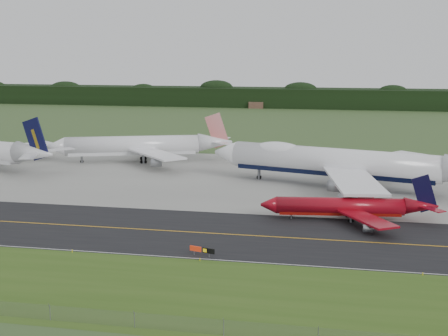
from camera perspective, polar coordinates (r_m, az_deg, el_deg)
ground at (r=128.07m, az=1.49°, el=-5.61°), size 600.00×600.00×0.00m
grass_verge at (r=95.63m, az=-2.09°, el=-11.43°), size 400.00×30.00×0.01m
taxiway at (r=124.29m, az=1.18°, el=-6.11°), size 400.00×32.00×0.02m
apron at (r=177.09m, az=4.25°, el=-1.01°), size 400.00×78.00×0.01m
taxiway_centreline at (r=124.28m, az=1.18°, el=-6.10°), size 400.00×0.40×0.00m
taxiway_edge_line at (r=109.80m, az=-0.23°, el=-8.42°), size 400.00×0.25×0.00m
perimeter_fence at (r=83.65m, az=-4.19°, el=-14.02°), size 320.00×0.10×320.00m
horizon_treeline at (r=396.63m, az=8.16°, el=6.26°), size 700.00×25.00×12.00m
jet_ba_747 at (r=167.34m, az=10.86°, el=0.46°), size 76.95×62.46×19.62m
jet_red_737 at (r=136.91m, az=11.41°, el=-3.51°), size 37.99×30.75×10.25m
jet_star_tail at (r=204.74m, az=-7.48°, el=2.03°), size 58.32×47.45×15.78m
taxiway_sign at (r=111.57m, az=-2.03°, el=-7.49°), size 4.81×1.57×1.65m
edge_marker_left at (r=117.06m, az=-13.70°, el=-7.39°), size 0.16×0.16×0.50m
edge_marker_center at (r=109.54m, az=-2.22°, el=-8.35°), size 0.16×0.16×0.50m
edge_marker_right at (r=107.69m, az=17.72°, el=-9.22°), size 0.16×0.16×0.50m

